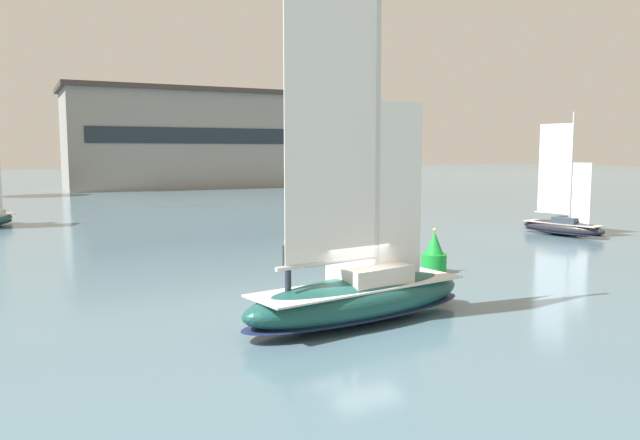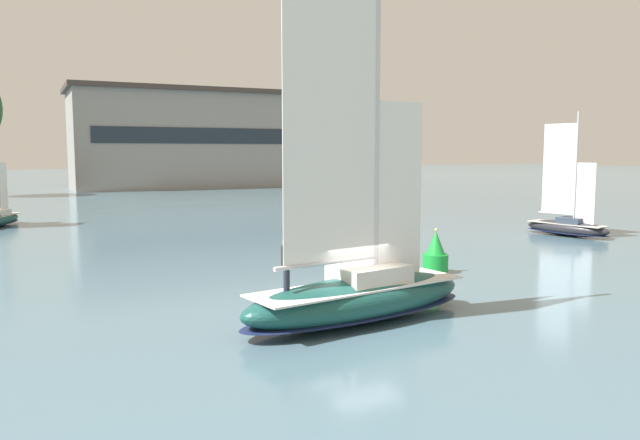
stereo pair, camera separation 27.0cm
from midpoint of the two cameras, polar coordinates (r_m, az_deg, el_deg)
The scene contains 5 objects.
ground_plane at distance 21.05m, azimuth 3.95°, elevation -9.19°, with size 400.00×400.00×0.00m, color slate.
waterfront_building at distance 101.87m, azimuth -9.58°, elevation 7.31°, with size 44.16×15.48×15.10m.
sailboat_main at distance 20.81m, azimuth 3.98°, elevation -6.57°, with size 9.20×3.96×12.24m.
sailboat_moored_near_marina at distance 44.89m, azimuth 21.82°, elevation -0.44°, with size 2.80×6.16×8.20m.
channel_buoy at distance 29.45m, azimuth 10.80°, elevation -3.17°, with size 1.16×1.16×2.09m.
Camera 2 is at (-9.90, -17.70, 5.61)m, focal length 35.00 mm.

